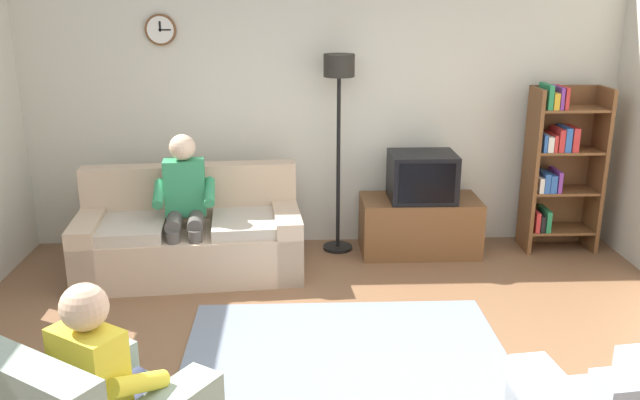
{
  "coord_description": "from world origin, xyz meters",
  "views": [
    {
      "loc": [
        -0.27,
        -3.64,
        2.35
      ],
      "look_at": [
        -0.09,
        0.97,
        0.92
      ],
      "focal_mm": 37.28,
      "sensor_mm": 36.0,
      "label": 1
    }
  ],
  "objects_px": {
    "tv": "(422,177)",
    "person_on_couch": "(185,200)",
    "tv_stand": "(419,225)",
    "couch": "(191,238)",
    "floor_lamp": "(339,99)",
    "person_in_left_armchair": "(108,377)",
    "bookshelf": "(558,164)"
  },
  "relations": [
    {
      "from": "tv",
      "to": "floor_lamp",
      "type": "distance_m",
      "value": 1.05
    },
    {
      "from": "tv",
      "to": "tv_stand",
      "type": "bearing_deg",
      "value": 90.0
    },
    {
      "from": "floor_lamp",
      "to": "person_on_couch",
      "type": "distance_m",
      "value": 1.65
    },
    {
      "from": "person_on_couch",
      "to": "person_in_left_armchair",
      "type": "height_order",
      "value": "person_on_couch"
    },
    {
      "from": "tv",
      "to": "person_in_left_armchair",
      "type": "distance_m",
      "value": 3.7
    },
    {
      "from": "couch",
      "to": "tv_stand",
      "type": "distance_m",
      "value": 2.13
    },
    {
      "from": "tv",
      "to": "person_on_couch",
      "type": "relative_size",
      "value": 0.48
    },
    {
      "from": "tv",
      "to": "person_in_left_armchair",
      "type": "bearing_deg",
      "value": -124.22
    },
    {
      "from": "couch",
      "to": "person_on_couch",
      "type": "height_order",
      "value": "person_on_couch"
    },
    {
      "from": "tv_stand",
      "to": "floor_lamp",
      "type": "bearing_deg",
      "value": 172.65
    },
    {
      "from": "tv_stand",
      "to": "person_in_left_armchair",
      "type": "xyz_separation_m",
      "value": [
        -2.08,
        -3.08,
        0.34
      ]
    },
    {
      "from": "person_in_left_armchair",
      "to": "floor_lamp",
      "type": "bearing_deg",
      "value": 67.6
    },
    {
      "from": "bookshelf",
      "to": "floor_lamp",
      "type": "xyz_separation_m",
      "value": [
        -2.07,
        0.03,
        0.62
      ]
    },
    {
      "from": "floor_lamp",
      "to": "person_in_left_armchair",
      "type": "bearing_deg",
      "value": -112.4
    },
    {
      "from": "tv_stand",
      "to": "couch",
      "type": "bearing_deg",
      "value": -169.17
    },
    {
      "from": "couch",
      "to": "bookshelf",
      "type": "height_order",
      "value": "bookshelf"
    },
    {
      "from": "couch",
      "to": "person_in_left_armchair",
      "type": "height_order",
      "value": "person_in_left_armchair"
    },
    {
      "from": "floor_lamp",
      "to": "person_on_couch",
      "type": "xyz_separation_m",
      "value": [
        -1.34,
        -0.61,
        -0.75
      ]
    },
    {
      "from": "bookshelf",
      "to": "floor_lamp",
      "type": "height_order",
      "value": "floor_lamp"
    },
    {
      "from": "couch",
      "to": "person_in_left_armchair",
      "type": "relative_size",
      "value": 1.76
    },
    {
      "from": "tv",
      "to": "floor_lamp",
      "type": "relative_size",
      "value": 0.32
    },
    {
      "from": "tv",
      "to": "floor_lamp",
      "type": "height_order",
      "value": "floor_lamp"
    },
    {
      "from": "couch",
      "to": "floor_lamp",
      "type": "distance_m",
      "value": 1.82
    },
    {
      "from": "person_in_left_armchair",
      "to": "person_on_couch",
      "type": "bearing_deg",
      "value": 90.59
    },
    {
      "from": "tv",
      "to": "person_on_couch",
      "type": "bearing_deg",
      "value": -167.0
    },
    {
      "from": "couch",
      "to": "person_in_left_armchair",
      "type": "xyz_separation_m",
      "value": [
        0.02,
        -2.68,
        0.29
      ]
    },
    {
      "from": "couch",
      "to": "person_on_couch",
      "type": "xyz_separation_m",
      "value": [
        -0.01,
        -0.11,
        0.39
      ]
    },
    {
      "from": "bookshelf",
      "to": "floor_lamp",
      "type": "bearing_deg",
      "value": 179.22
    },
    {
      "from": "tv_stand",
      "to": "tv",
      "type": "xyz_separation_m",
      "value": [
        0.0,
        -0.02,
        0.48
      ]
    },
    {
      "from": "tv_stand",
      "to": "floor_lamp",
      "type": "relative_size",
      "value": 0.59
    },
    {
      "from": "couch",
      "to": "tv_stand",
      "type": "height_order",
      "value": "couch"
    },
    {
      "from": "bookshelf",
      "to": "tv",
      "type": "bearing_deg",
      "value": -175.82
    }
  ]
}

